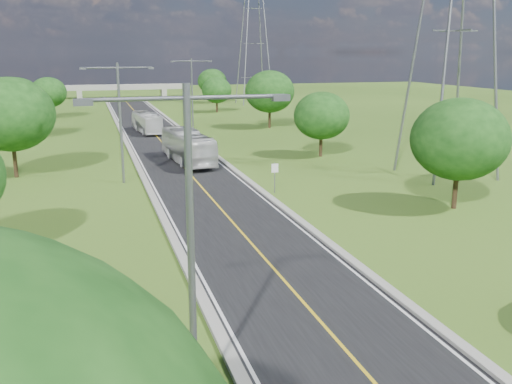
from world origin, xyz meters
TOP-DOWN VIEW (x-y plane):
  - ground at (0.00, 60.00)m, footprint 260.00×260.00m
  - road at (0.00, 66.00)m, footprint 8.00×150.00m
  - curb_left at (-4.25, 66.00)m, footprint 0.50×150.00m
  - curb_right at (4.25, 66.00)m, footprint 0.50×150.00m
  - speed_limit_sign at (5.20, 37.98)m, footprint 0.55×0.09m
  - overpass at (0.00, 140.00)m, footprint 30.00×3.00m
  - streetlight_near_left at (-6.00, 12.00)m, footprint 5.90×0.25m
  - streetlight_mid_left at (-6.00, 45.00)m, footprint 5.90×0.25m
  - streetlight_far_right at (6.00, 78.00)m, footprint 5.90×0.25m
  - power_tower_near at (22.00, 40.00)m, footprint 9.00×6.40m
  - power_tower_far at (26.00, 115.00)m, footprint 9.00×6.40m
  - tree_lc at (-15.00, 50.00)m, footprint 7.56×7.56m
  - tree_ld at (-17.00, 74.00)m, footprint 6.72×6.72m
  - tree_le at (-14.50, 98.00)m, footprint 5.88×5.88m
  - tree_rb at (16.00, 30.00)m, footprint 6.72×6.72m
  - tree_rc at (15.00, 52.00)m, footprint 5.88×5.88m
  - tree_rd at (17.00, 76.00)m, footprint 7.14×7.14m
  - tree_re at (14.50, 100.00)m, footprint 5.46×5.46m
  - tree_rf at (18.00, 120.00)m, footprint 6.30×6.30m
  - bus_outbound at (0.80, 52.28)m, footprint 3.74×11.70m
  - bus_inbound at (-0.80, 75.76)m, footprint 3.30×10.02m

SIDE VIEW (x-z plane):
  - ground at x=0.00m, z-range 0.00..0.00m
  - road at x=0.00m, z-range 0.00..0.06m
  - curb_left at x=-4.25m, z-range 0.00..0.22m
  - curb_right at x=4.25m, z-range 0.00..0.22m
  - bus_inbound at x=-0.80m, z-range 0.06..2.80m
  - speed_limit_sign at x=5.20m, z-range 0.40..2.80m
  - bus_outbound at x=0.80m, z-range 0.06..3.26m
  - overpass at x=0.00m, z-range 0.81..4.01m
  - tree_re at x=14.50m, z-range 0.85..7.20m
  - tree_le at x=-14.50m, z-range 0.91..7.75m
  - tree_rc at x=15.00m, z-range 0.91..7.75m
  - tree_rf at x=18.00m, z-range 0.98..8.31m
  - tree_ld at x=-17.00m, z-range 1.05..8.86m
  - tree_rb at x=16.00m, z-range 1.05..8.86m
  - tree_rd at x=17.00m, z-range 1.11..9.42m
  - tree_lc at x=-15.00m, z-range 1.18..9.97m
  - streetlight_near_left at x=-6.00m, z-range 0.94..10.94m
  - streetlight_mid_left at x=-6.00m, z-range 0.94..10.94m
  - streetlight_far_right at x=6.00m, z-range 0.94..10.94m
  - power_tower_near at x=22.00m, z-range 0.01..28.01m
  - power_tower_far at x=26.00m, z-range 0.01..28.01m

